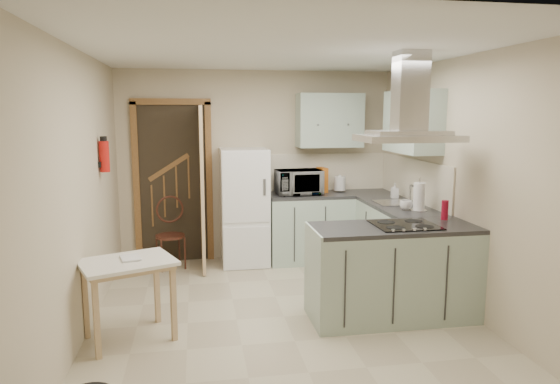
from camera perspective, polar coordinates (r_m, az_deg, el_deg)
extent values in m
plane|color=#B4A98C|center=(4.98, 0.46, -14.03)|extent=(4.20, 4.20, 0.00)
plane|color=silver|center=(4.61, 0.50, 15.89)|extent=(4.20, 4.20, 0.00)
plane|color=#BDAE92|center=(6.69, -2.68, 3.03)|extent=(3.60, 0.00, 3.60)
plane|color=#BDAE92|center=(4.67, -21.84, -0.24)|extent=(0.00, 4.20, 4.20)
plane|color=#BDAE92|center=(5.25, 20.20, 0.82)|extent=(0.00, 4.20, 4.20)
cube|color=brown|center=(6.64, -12.10, 1.06)|extent=(1.10, 0.12, 2.10)
cube|color=white|center=(6.45, -4.09, -1.70)|extent=(0.60, 0.60, 1.50)
cube|color=#9EB2A0|center=(6.65, 3.36, -4.01)|extent=(1.08, 0.60, 0.90)
cube|color=#9EB2A0|center=(6.27, 12.29, -5.02)|extent=(0.60, 1.95, 0.90)
cube|color=beige|center=(6.87, 5.31, 2.32)|extent=(1.68, 0.02, 0.50)
cube|color=#9EB2A0|center=(6.67, 5.68, 8.14)|extent=(0.85, 0.35, 0.70)
cube|color=#9EB2A0|center=(5.88, 14.90, 7.77)|extent=(0.35, 0.90, 0.70)
cube|color=#9EB2A0|center=(4.93, 12.80, -8.90)|extent=(1.55, 0.65, 0.90)
cube|color=black|center=(4.85, 14.08, -3.67)|extent=(0.58, 0.50, 0.01)
cube|color=silver|center=(4.74, 14.46, 5.98)|extent=(0.90, 0.55, 0.10)
cube|color=silver|center=(6.01, 13.06, -1.20)|extent=(0.45, 0.40, 0.01)
cylinder|color=#B2140F|center=(5.50, -19.44, 3.84)|extent=(0.10, 0.10, 0.32)
cube|color=tan|center=(4.58, -16.87, -11.74)|extent=(0.91, 0.81, 0.71)
cube|color=#552F1C|center=(6.47, -12.44, -4.94)|extent=(0.45, 0.45, 0.82)
imported|color=black|center=(6.48, 2.14, 1.13)|extent=(0.60, 0.42, 0.32)
cylinder|color=silver|center=(6.74, 6.85, 0.99)|extent=(0.19, 0.19, 0.23)
cube|color=#C25E16|center=(6.71, 4.84, 1.41)|extent=(0.12, 0.23, 0.32)
imported|color=silver|center=(6.36, 12.98, 0.16)|extent=(0.10, 0.10, 0.19)
cylinder|color=silver|center=(5.59, 15.61, -0.49)|extent=(0.16, 0.16, 0.31)
imported|color=silver|center=(5.61, 14.20, -1.47)|extent=(0.13, 0.13, 0.10)
cylinder|color=maroon|center=(5.21, 18.32, -1.97)|extent=(0.09, 0.09, 0.19)
imported|color=maroon|center=(4.49, -17.74, -6.82)|extent=(0.21, 0.25, 0.10)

